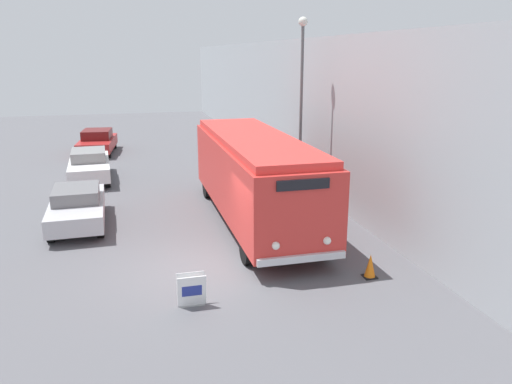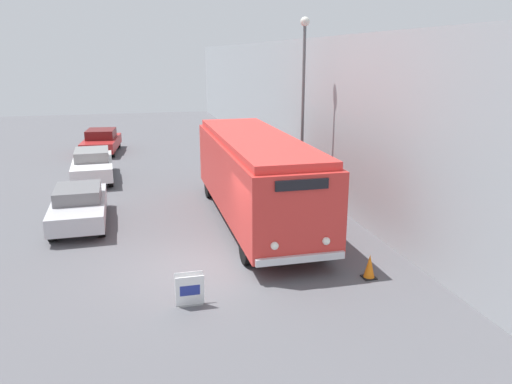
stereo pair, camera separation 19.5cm
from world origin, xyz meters
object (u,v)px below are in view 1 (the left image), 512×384
at_px(parked_car_mid, 89,165).
at_px(traffic_cone, 370,266).
at_px(parked_car_near, 77,206).
at_px(streetlamp, 302,87).
at_px(sign_board, 192,291).
at_px(parked_car_far, 97,141).
at_px(vintage_bus, 255,174).

distance_m(parked_car_mid, traffic_cone, 15.59).
bearing_deg(parked_car_near, streetlamp, 5.19).
xyz_separation_m(sign_board, parked_car_far, (-3.04, 20.71, 0.33)).
bearing_deg(sign_board, traffic_cone, 4.20).
bearing_deg(streetlamp, parked_car_far, 123.84).
bearing_deg(vintage_bus, parked_car_near, 168.90).
bearing_deg(traffic_cone, parked_car_mid, 120.99).
bearing_deg(parked_car_mid, parked_car_far, 86.86).
bearing_deg(vintage_bus, streetlamp, 41.81).
xyz_separation_m(parked_car_near, parked_car_far, (0.09, 13.79, 0.02)).
bearing_deg(sign_board, vintage_bus, 61.94).
bearing_deg(parked_car_mid, traffic_cone, -61.63).
xyz_separation_m(sign_board, traffic_cone, (4.92, 0.36, -0.06)).
height_order(sign_board, traffic_cone, sign_board).
distance_m(parked_car_far, traffic_cone, 21.86).
xyz_separation_m(parked_car_far, traffic_cone, (7.96, -20.35, -0.39)).
relative_size(parked_car_near, parked_car_mid, 0.93).
relative_size(sign_board, traffic_cone, 1.20).
distance_m(streetlamp, traffic_cone, 8.73).
bearing_deg(streetlamp, sign_board, -124.86).
xyz_separation_m(parked_car_mid, traffic_cone, (8.03, -13.36, -0.42)).
xyz_separation_m(streetlamp, parked_car_near, (-8.66, -1.00, -3.92)).
height_order(streetlamp, parked_car_near, streetlamp).
relative_size(vintage_bus, traffic_cone, 15.00).
height_order(vintage_bus, parked_car_near, vintage_bus).
bearing_deg(traffic_cone, parked_car_far, 111.36).
height_order(parked_car_near, parked_car_far, parked_car_far).
xyz_separation_m(parked_car_near, traffic_cone, (8.05, -6.57, -0.37)).
xyz_separation_m(vintage_bus, parked_car_mid, (-6.16, 8.01, -1.04)).
bearing_deg(parked_car_near, vintage_bus, -12.53).
bearing_deg(parked_car_far, streetlamp, -50.77).
bearing_deg(parked_car_mid, streetlamp, -36.46).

